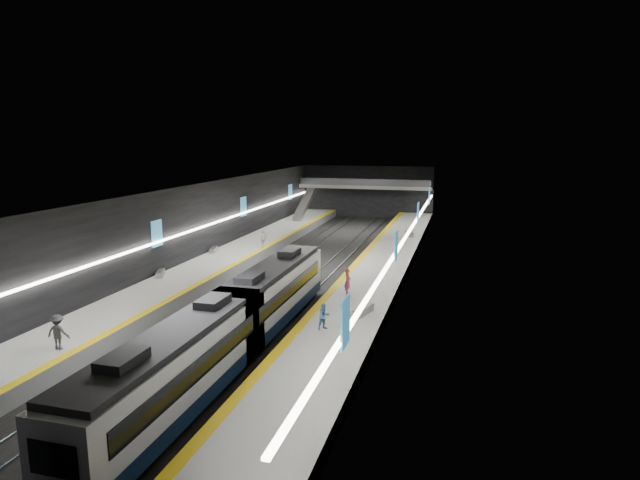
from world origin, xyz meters
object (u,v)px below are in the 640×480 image
(bench_left_near, at_px, (160,273))
(bench_right_near, at_px, (363,310))
(passenger_right_b, at_px, (324,317))
(train, at_px, (233,322))
(passenger_left_b, at_px, (58,332))
(escalator, at_px, (304,204))
(bench_left_far, at_px, (213,250))
(passenger_left_a, at_px, (263,239))
(bench_right_far, at_px, (409,234))
(passenger_right_a, at_px, (348,282))

(bench_left_near, distance_m, bench_right_near, 18.81)
(bench_right_near, distance_m, passenger_right_b, 3.86)
(train, bearing_deg, passenger_left_b, -158.72)
(escalator, distance_m, bench_left_far, 24.88)
(passenger_right_b, xyz_separation_m, passenger_left_a, (-12.35, 21.69, 0.11))
(passenger_left_a, bearing_deg, train, 23.44)
(train, xyz_separation_m, escalator, (-10.00, 46.36, 0.70))
(passenger_right_b, xyz_separation_m, passenger_left_b, (-13.13, -6.77, 0.18))
(passenger_right_b, bearing_deg, passenger_left_b, 159.87)
(passenger_left_b, bearing_deg, train, -164.82)
(bench_right_far, height_order, passenger_left_a, passenger_left_a)
(train, relative_size, passenger_left_b, 14.04)
(bench_right_near, height_order, passenger_right_a, passenger_right_a)
(passenger_left_a, bearing_deg, passenger_left_b, 4.17)
(passenger_right_a, bearing_deg, bench_left_far, 52.28)
(passenger_left_a, bearing_deg, bench_right_near, 43.36)
(train, xyz_separation_m, bench_left_far, (-12.00, 21.62, -0.98))
(passenger_left_a, bearing_deg, passenger_right_a, 46.23)
(escalator, bearing_deg, passenger_left_a, -84.64)
(bench_right_far, height_order, passenger_left_b, passenger_left_b)
(bench_right_far, bearing_deg, escalator, 125.78)
(train, bearing_deg, bench_right_near, 47.87)
(passenger_left_b, bearing_deg, escalator, -94.69)
(bench_right_near, bearing_deg, train, -116.54)
(bench_left_far, bearing_deg, bench_left_near, -104.63)
(escalator, xyz_separation_m, bench_right_far, (16.03, -10.58, -1.66))
(train, distance_m, passenger_left_a, 26.29)
(train, bearing_deg, passenger_right_b, 37.63)
(escalator, xyz_separation_m, bench_left_near, (-2.00, -34.51, -1.67))
(escalator, relative_size, bench_left_near, 4.25)
(train, distance_m, passenger_right_b, 5.51)
(escalator, relative_size, bench_right_near, 3.88)
(passenger_right_a, distance_m, passenger_left_b, 19.23)
(bench_left_near, xyz_separation_m, passenger_right_b, (16.35, -8.50, 0.57))
(passenger_left_b, bearing_deg, passenger_left_a, -97.66)
(passenger_right_a, bearing_deg, train, 154.98)
(bench_left_far, bearing_deg, bench_right_near, -54.04)
(train, xyz_separation_m, passenger_left_b, (-8.77, -3.42, -0.22))
(escalator, relative_size, passenger_left_a, 4.42)
(bench_right_near, height_order, bench_right_far, bench_right_near)
(escalator, xyz_separation_m, passenger_left_a, (2.00, -21.32, -0.99))
(bench_left_far, height_order, passenger_right_b, passenger_right_b)
(bench_left_far, relative_size, passenger_right_a, 0.92)
(passenger_right_a, height_order, passenger_left_b, passenger_right_a)
(train, relative_size, bench_right_far, 13.89)
(train, relative_size, bench_right_near, 13.25)
(bench_left_far, distance_m, passenger_right_b, 24.52)
(passenger_right_a, bearing_deg, bench_left_near, 82.35)
(bench_right_far, distance_m, passenger_right_b, 32.48)
(bench_left_near, relative_size, bench_right_near, 0.91)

